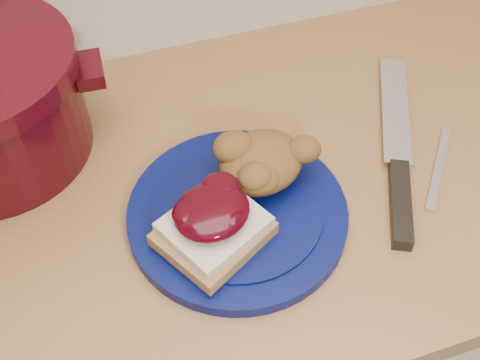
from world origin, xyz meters
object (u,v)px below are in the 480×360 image
object	(u,v)px
plate	(237,214)
pepper_grinder	(14,104)
chef_knife	(399,175)
butter_knife	(439,167)

from	to	relation	value
plate	pepper_grinder	distance (m)	0.33
chef_knife	butter_knife	world-z (taller)	chef_knife
plate	chef_knife	size ratio (longest dim) A/B	0.84
plate	pepper_grinder	size ratio (longest dim) A/B	2.02
plate	chef_knife	xyz separation A→B (m)	(0.22, -0.01, 0.00)
chef_knife	butter_knife	bearing A→B (deg)	-63.42
chef_knife	butter_knife	distance (m)	0.06
plate	chef_knife	bearing A→B (deg)	-1.84
butter_knife	pepper_grinder	world-z (taller)	pepper_grinder
chef_knife	pepper_grinder	xyz separation A→B (m)	(-0.46, 0.23, 0.06)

